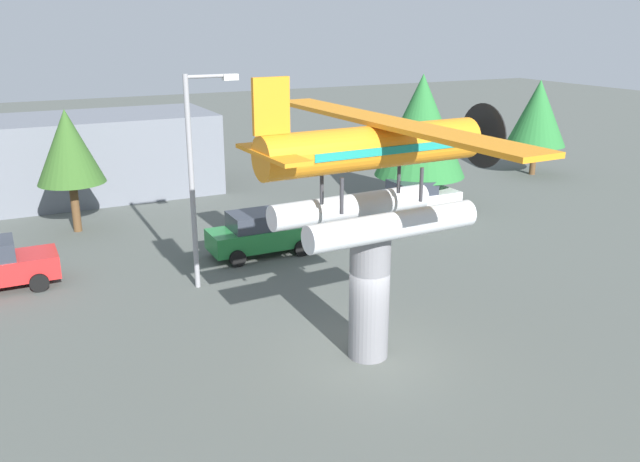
{
  "coord_description": "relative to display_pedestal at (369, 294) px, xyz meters",
  "views": [
    {
      "loc": [
        -8.53,
        -14.12,
        8.92
      ],
      "look_at": [
        0.0,
        3.0,
        2.79
      ],
      "focal_mm": 36.9,
      "sensor_mm": 36.0,
      "label": 1
    }
  ],
  "objects": [
    {
      "name": "ground_plane",
      "position": [
        0.0,
        0.0,
        -1.86
      ],
      "size": [
        140.0,
        140.0,
        0.0
      ],
      "primitive_type": "plane",
      "color": "#515651"
    },
    {
      "name": "display_pedestal",
      "position": [
        0.0,
        0.0,
        0.0
      ],
      "size": [
        1.1,
        1.1,
        3.72
      ],
      "primitive_type": "cylinder",
      "color": "slate",
      "rests_on": "ground"
    },
    {
      "name": "floatplane_monument",
      "position": [
        0.13,
        0.01,
        3.53
      ],
      "size": [
        6.95,
        10.44,
        4.0
      ],
      "rotation": [
        0.0,
        0.0,
        0.04
      ],
      "color": "silver",
      "rests_on": "display_pedestal"
    },
    {
      "name": "car_mid_green",
      "position": [
        0.4,
        9.13,
        -0.98
      ],
      "size": [
        4.2,
        2.02,
        1.76
      ],
      "color": "#237A38",
      "rests_on": "ground"
    },
    {
      "name": "car_far_white",
      "position": [
        9.01,
        10.94,
        -0.98
      ],
      "size": [
        4.2,
        2.02,
        1.76
      ],
      "color": "white",
      "rests_on": "ground"
    },
    {
      "name": "streetlight_primary",
      "position": [
        -2.62,
        6.96,
        2.42
      ],
      "size": [
        1.84,
        0.28,
        7.31
      ],
      "color": "gray",
      "rests_on": "ground"
    },
    {
      "name": "storefront_building",
      "position": [
        -5.6,
        22.0,
        0.25
      ],
      "size": [
        15.76,
        6.06,
        4.22
      ],
      "primitive_type": "cube",
      "color": "slate",
      "rests_on": "ground"
    },
    {
      "name": "tree_east",
      "position": [
        -5.76,
        15.6,
        1.91
      ],
      "size": [
        2.87,
        2.87,
        5.4
      ],
      "color": "brown",
      "rests_on": "ground"
    },
    {
      "name": "tree_center_back",
      "position": [
        10.11,
        12.26,
        2.21
      ],
      "size": [
        4.44,
        4.44,
        6.55
      ],
      "color": "brown",
      "rests_on": "ground"
    },
    {
      "name": "tree_far_east",
      "position": [
        20.53,
        15.21,
        1.85
      ],
      "size": [
        3.48,
        3.48,
        5.65
      ],
      "color": "brown",
      "rests_on": "ground"
    }
  ]
}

